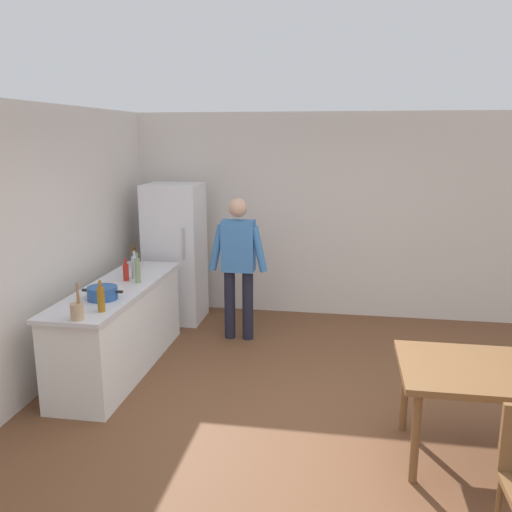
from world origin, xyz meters
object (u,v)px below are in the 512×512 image
Objects in this scene: person at (238,259)px; bottle_vinegar_tall at (138,270)px; bottle_water_clear at (135,267)px; bottle_sauce_red at (126,272)px; refrigerator at (175,253)px; dining_table at (498,378)px; bottle_beer_brown at (134,256)px; cooking_pot at (102,293)px; bottle_oil_amber at (101,299)px; utensil_jar at (77,311)px.

bottle_vinegar_tall is at bearing -135.04° from person.
bottle_water_clear reaches higher than bottle_sauce_red.
dining_table is (3.30, -2.70, -0.23)m from refrigerator.
bottle_beer_brown is 1.08× the size of bottle_sauce_red.
cooking_pot is 1.43× the size of bottle_oil_amber.
person is 4.25× the size of cooking_pot.
bottle_oil_amber is at bearing -87.65° from refrigerator.
bottle_water_clear is at bearing 88.80° from cooking_pot.
cooking_pot is at bearing -100.76° from bottle_vinegar_tall.
bottle_water_clear reaches higher than bottle_oil_amber.
bottle_oil_amber is 1.08× the size of bottle_beer_brown.
bottle_vinegar_tall reaches higher than bottle_water_clear.
bottle_sauce_red is at bearing 93.68° from cooking_pot.
person is at bearing 64.97° from bottle_oil_amber.
bottle_water_clear is (0.02, 0.76, 0.07)m from cooking_pot.
person is 1.24m from bottle_beer_brown.
person is 1.21× the size of dining_table.
utensil_jar is (-0.01, -2.61, 0.08)m from refrigerator.
bottle_oil_amber is at bearing -115.03° from person.
bottle_vinegar_tall is 1.14× the size of bottle_oil_amber.
utensil_jar is 1.17m from bottle_vinegar_tall.
bottle_water_clear is 0.12m from bottle_sauce_red.
bottle_vinegar_tall is (0.06, -1.44, 0.14)m from refrigerator.
bottle_beer_brown is (-1.23, -0.16, 0.03)m from person.
refrigerator reaches higher than person.
bottle_vinegar_tall reaches higher than dining_table.
utensil_jar reaches higher than bottle_water_clear.
utensil_jar is at bearing -115.08° from bottle_oil_amber.
bottle_vinegar_tall is (0.11, 0.60, 0.08)m from cooking_pot.
cooking_pot is 1.54× the size of bottle_beer_brown.
refrigerator is 1.29× the size of dining_table.
bottle_beer_brown is (-0.27, 1.89, 0.03)m from utensil_jar.
bottle_oil_amber is at bearing -77.26° from bottle_beer_brown.
bottle_oil_amber is at bearing -83.02° from bottle_water_clear.
bottle_beer_brown reaches higher than bottle_sauce_red.
refrigerator is 7.50× the size of bottle_sauce_red.
utensil_jar is at bearing -81.88° from bottle_beer_brown.
bottle_vinegar_tall reaches higher than cooking_pot.
bottle_water_clear is at bearing 91.22° from utensil_jar.
bottle_vinegar_tall is at bearing -64.96° from bottle_beer_brown.
bottle_sauce_red is (-0.09, 1.23, 0.02)m from utensil_jar.
person is 7.08× the size of bottle_sauce_red.
bottle_sauce_red is at bearing 158.36° from bottle_vinegar_tall.
cooking_pot is at bearing 94.45° from utensil_jar.
person reaches higher than cooking_pot.
utensil_jar is (-0.96, -2.05, 0.00)m from person.
person is 2.01m from bottle_oil_amber.
bottle_vinegar_tall is at bearing 92.27° from bottle_oil_amber.
cooking_pot is at bearing -91.20° from bottle_water_clear.
person is 6.07× the size of bottle_oil_amber.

